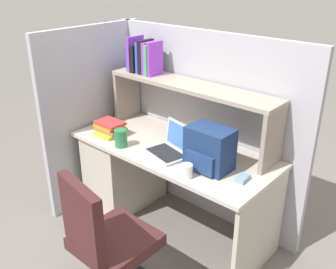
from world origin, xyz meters
The scene contains 13 objects.
ground_plane centered at (0.00, 0.00, 0.00)m, with size 8.00×8.00×0.00m, color slate.
desk centered at (-0.39, 0.00, 0.40)m, with size 1.60×0.70×0.73m.
cubicle_partition_rear centered at (0.00, 0.38, 0.78)m, with size 1.84×0.05×1.55m, color #9E9EA8.
cubicle_partition_left centered at (-0.85, -0.05, 0.78)m, with size 0.05×1.06×1.55m, color #9E9EA8.
overhead_hutch centered at (0.00, 0.20, 1.08)m, with size 1.44×0.28×0.45m.
reference_books_on_shelf centered at (-0.48, 0.20, 1.31)m, with size 0.28×0.18×0.28m.
laptop centered at (0.06, -0.09, 0.78)m, with size 0.36×0.31×0.22m.
backpack centered at (0.39, -0.08, 0.87)m, with size 0.30×0.22×0.29m.
computer_mouse centered at (0.66, -0.07, 0.75)m, with size 0.06×0.10×0.03m, color #7299C6.
paper_cup centered at (0.36, -0.28, 0.78)m, with size 0.08×0.08×0.09m, color white.
snack_canister centered at (-0.30, -0.25, 0.80)m, with size 0.10×0.10×0.13m, color #26723F.
desk_book_stack centered at (-0.53, -0.16, 0.79)m, with size 0.24×0.19×0.11m.
office_chair centered at (0.22, -0.84, 0.39)m, with size 0.52×0.52×0.93m.
Camera 1 is at (1.68, -1.95, 1.99)m, focal length 40.67 mm.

